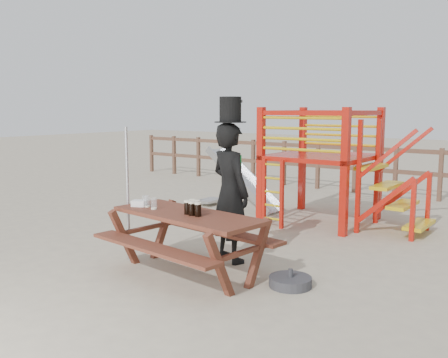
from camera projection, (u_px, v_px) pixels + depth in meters
ground at (184, 268)px, 6.54m from camera, size 60.00×60.00×0.00m
back_fence at (375, 164)px, 12.01m from camera, size 15.09×0.09×1.20m
playground_fort at (317, 163)px, 9.17m from camera, size 4.71×1.84×2.10m
picnic_table at (187, 236)px, 6.24m from camera, size 2.18×1.63×0.79m
man_with_hat at (230, 189)px, 6.74m from camera, size 0.80×0.66×2.23m
metal_pole at (128, 195)px, 6.76m from camera, size 0.04×0.04×1.84m
parasol_base at (290, 282)px, 5.87m from camera, size 0.51×0.51×0.21m
paper_bag at (139, 203)px, 6.62m from camera, size 0.22×0.20×0.08m
stout_pints at (193, 208)px, 6.10m from camera, size 0.27×0.20×0.17m
empty_glasses at (149, 202)px, 6.52m from camera, size 0.30×0.14×0.15m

